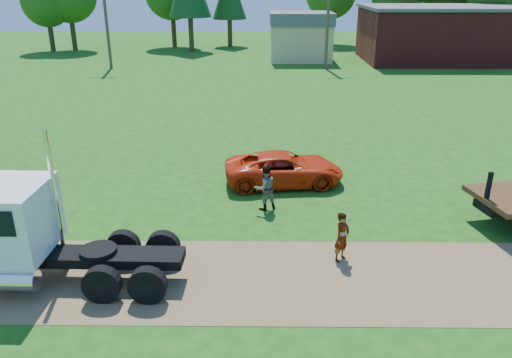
{
  "coord_description": "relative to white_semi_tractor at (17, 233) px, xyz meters",
  "views": [
    {
      "loc": [
        -0.0,
        -11.97,
        7.87
      ],
      "look_at": [
        -0.15,
        3.53,
        1.6
      ],
      "focal_mm": 35.0,
      "sensor_mm": 36.0,
      "label": 1
    }
  ],
  "objects": [
    {
      "name": "orange_pickup",
      "position": [
        7.56,
        7.05,
        -0.77
      ],
      "size": [
        5.0,
        2.74,
        1.33
      ],
      "primitive_type": "imported",
      "rotation": [
        0.0,
        0.0,
        1.69
      ],
      "color": "red",
      "rests_on": "ground"
    },
    {
      "name": "dirt_track",
      "position": [
        6.6,
        0.07,
        -1.43
      ],
      "size": [
        120.0,
        4.2,
        0.01
      ],
      "primitive_type": "cube",
      "color": "brown",
      "rests_on": "ground"
    },
    {
      "name": "spectator_a",
      "position": [
        9.01,
        1.11,
        -0.66
      ],
      "size": [
        0.66,
        0.66,
        1.54
      ],
      "primitive_type": "imported",
      "rotation": [
        0.0,
        0.0,
        0.81
      ],
      "color": "#999999",
      "rests_on": "ground"
    },
    {
      "name": "tan_shed",
      "position": [
        10.6,
        40.07,
        0.99
      ],
      "size": [
        6.2,
        5.4,
        4.7
      ],
      "color": "tan",
      "rests_on": "ground"
    },
    {
      "name": "utility_poles",
      "position": [
        12.6,
        35.07,
        3.28
      ],
      "size": [
        42.2,
        0.28,
        9.0
      ],
      "color": "#493529",
      "rests_on": "ground"
    },
    {
      "name": "brick_building",
      "position": [
        24.6,
        40.07,
        1.22
      ],
      "size": [
        15.4,
        10.4,
        5.3
      ],
      "color": "maroon",
      "rests_on": "ground"
    },
    {
      "name": "ground",
      "position": [
        6.6,
        0.07,
        -1.44
      ],
      "size": [
        140.0,
        140.0,
        0.0
      ],
      "primitive_type": "plane",
      "color": "#184B10",
      "rests_on": "ground"
    },
    {
      "name": "spectator_b",
      "position": [
        6.77,
        4.65,
        -0.6
      ],
      "size": [
        1.0,
        0.91,
        1.67
      ],
      "primitive_type": "imported",
      "rotation": [
        0.0,
        0.0,
        3.56
      ],
      "color": "#999999",
      "rests_on": "ground"
    },
    {
      "name": "white_semi_tractor",
      "position": [
        0.0,
        0.0,
        0.0
      ],
      "size": [
        7.0,
        2.58,
        4.21
      ],
      "rotation": [
        0.0,
        0.0,
        -0.02
      ],
      "color": "black",
      "rests_on": "ground"
    }
  ]
}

